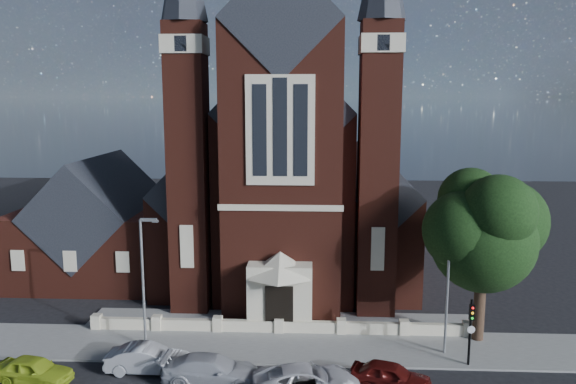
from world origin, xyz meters
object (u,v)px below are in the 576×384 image
at_px(car_dark_red, 391,376).
at_px(parish_hall, 100,229).
at_px(street_lamp_left, 144,275).
at_px(street_lamp_right, 449,280).
at_px(car_silver_a, 148,359).
at_px(street_tree, 487,234).
at_px(car_silver_b, 212,370).
at_px(car_lime_van, 34,370).
at_px(traffic_signal, 471,324).
at_px(car_white_suv, 307,381).
at_px(church, 290,174).

bearing_deg(car_dark_red, parish_hall, 68.14).
bearing_deg(street_lamp_left, car_dark_red, -16.45).
bearing_deg(car_dark_red, street_lamp_right, -24.99).
bearing_deg(car_silver_a, car_dark_red, -95.71).
height_order(street_tree, car_silver_b, street_tree).
xyz_separation_m(street_tree, car_silver_b, (-15.76, -5.82, -6.19)).
distance_m(car_lime_van, car_silver_b, 9.53).
height_order(traffic_signal, car_white_suv, traffic_signal).
relative_size(street_lamp_left, car_dark_red, 1.93).
distance_m(car_silver_b, car_white_suv, 5.11).
height_order(street_lamp_right, car_white_suv, street_lamp_right).
bearing_deg(street_lamp_left, church, 67.34).
height_order(parish_hall, car_dark_red, parish_hall).
relative_size(car_white_suv, car_dark_red, 1.32).
xyz_separation_m(church, car_silver_b, (-3.16, -23.05, -7.41)).
relative_size(street_lamp_right, traffic_signal, 2.02).
xyz_separation_m(street_lamp_right, car_silver_a, (-17.06, -2.95, -3.84)).
distance_m(parish_hall, street_lamp_left, 16.18).
bearing_deg(street_lamp_right, car_lime_van, -168.97).
relative_size(church, car_silver_b, 6.57).
relative_size(street_tree, car_silver_a, 2.34).
bearing_deg(traffic_signal, car_lime_van, -173.10).
distance_m(street_lamp_right, car_white_suv, 10.34).
xyz_separation_m(street_lamp_left, car_silver_a, (0.94, -2.95, -3.84)).
bearing_deg(car_silver_a, street_tree, -76.99).
height_order(church, street_lamp_left, church).
bearing_deg(car_dark_red, car_silver_a, 102.05).
distance_m(street_lamp_right, car_dark_red, 6.87).
bearing_deg(car_silver_b, church, -5.83).
height_order(street_lamp_left, traffic_signal, street_lamp_left).
bearing_deg(car_silver_a, car_silver_b, -107.28).
height_order(street_lamp_right, car_dark_red, street_lamp_right).
relative_size(car_silver_a, car_white_suv, 0.83).
distance_m(church, car_silver_a, 24.15).
distance_m(street_tree, traffic_signal, 5.70).
relative_size(traffic_signal, car_white_suv, 0.72).
distance_m(street_lamp_left, traffic_signal, 19.08).
relative_size(parish_hall, car_white_suv, 2.21).
xyz_separation_m(street_lamp_right, traffic_signal, (0.91, -1.57, -2.02)).
bearing_deg(car_dark_red, car_silver_b, 106.90).
height_order(car_silver_a, car_dark_red, car_silver_a).
distance_m(parish_hall, traffic_signal, 31.20).
height_order(street_tree, car_dark_red, street_tree).
bearing_deg(church, street_lamp_right, -61.96).
xyz_separation_m(street_lamp_left, car_lime_van, (-4.77, -4.44, -3.89)).
height_order(car_silver_b, car_white_suv, car_silver_b).
distance_m(traffic_signal, car_dark_red, 5.72).
height_order(car_white_suv, car_dark_red, car_white_suv).
distance_m(street_lamp_left, street_lamp_right, 18.00).
bearing_deg(car_dark_red, car_white_suv, 117.62).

